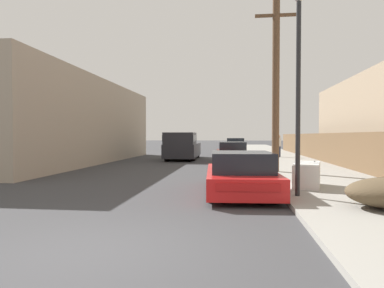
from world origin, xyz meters
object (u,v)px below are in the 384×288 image
Objects in this scene: discarded_fridge at (307,175)px; utility_pole at (276,83)px; street_lamp at (298,79)px; parked_sports_car_red at (241,175)px; car_parked_far at (235,146)px; pedestrian at (279,146)px; pickup_truck at (182,146)px; car_parked_mid at (232,153)px.

discarded_fridge is 0.23× the size of utility_pole.
street_lamp is at bearing -91.52° from utility_pole.
utility_pole is (1.60, 5.24, 3.40)m from parked_sports_car_red.
car_parked_far reaches higher than discarded_fridge.
pedestrian is at bearing 75.36° from parked_sports_car_red.
car_parked_far is 16.94m from utility_pole.
pickup_truck reaches higher than car_parked_far.
car_parked_far is at bearing 115.63° from pedestrian.
car_parked_mid is 0.98× the size of car_parked_far.
utility_pole reaches higher than parked_sports_car_red.
parked_sports_car_red is at bearing -106.98° from utility_pole.
car_parked_mid is at bearing 117.41° from discarded_fridge.
parked_sports_car_red is (-2.02, -0.87, 0.07)m from discarded_fridge.
car_parked_mid reaches higher than parked_sports_car_red.
parked_sports_car_red is 0.60× the size of utility_pole.
utility_pole reaches higher than pedestrian.
pickup_truck reaches higher than pedestrian.
pedestrian is (1.60, 16.21, -2.18)m from street_lamp.
car_parked_far is 9.07m from pickup_truck.
pedestrian is (1.44, 10.15, -3.01)m from utility_pole.
pedestrian is at bearing 84.37° from street_lamp.
car_parked_far is 0.74× the size of pickup_truck.
pickup_truck is at bearing 101.95° from parked_sports_car_red.
discarded_fridge is 0.39× the size of parked_sports_car_red.
car_parked_far reaches higher than parked_sports_car_red.
discarded_fridge is 0.40× the size of car_parked_mid.
car_parked_mid is at bearing 108.40° from utility_pole.
pickup_truck is 1.13× the size of street_lamp.
pickup_truck is at bearing 109.83° from street_lamp.
street_lamp is (-0.58, -1.69, 2.63)m from discarded_fridge.
car_parked_far is at bearing 95.62° from utility_pole.
discarded_fridge is 13.88m from pickup_truck.
pickup_truck is at bearing -113.89° from car_parked_far.
discarded_fridge is 5.59m from utility_pole.
car_parked_mid reaches higher than discarded_fridge.
pedestrian is (3.04, 15.39, 0.39)m from parked_sports_car_red.
car_parked_mid is 5.55m from pedestrian.
discarded_fridge is at bearing -84.24° from car_parked_far.
pickup_truck reaches higher than car_parked_mid.
car_parked_far is (0.28, 10.80, 0.07)m from car_parked_mid.
car_parked_mid is 10.81m from car_parked_far.
street_lamp is at bearing -33.26° from parked_sports_car_red.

